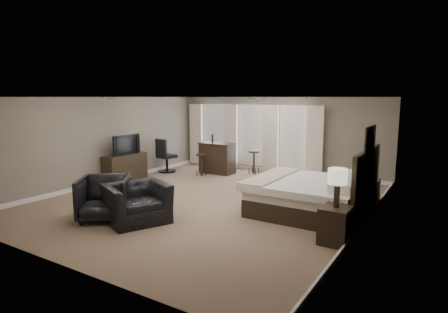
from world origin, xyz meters
The scene contains 16 objects.
room centered at (0.00, 0.00, 1.30)m, with size 7.60×8.60×2.64m.
window_bay centered at (-1.00, 4.11, 1.20)m, with size 5.25×0.20×2.30m.
bed centered at (2.58, 0.38, 0.77)m, with size 2.42×2.31×1.54m, color silver.
nightstand_near centered at (3.47, -1.07, 0.33)m, with size 0.50×0.61×0.66m, color black.
nightstand_far centered at (3.47, 1.83, 0.30)m, with size 0.46×0.56×0.61m, color black.
lamp_near centered at (3.47, -1.07, 1.01)m, with size 0.34×0.34×0.70m, color beige.
lamp_far centered at (3.47, 1.83, 0.96)m, with size 0.34×0.34×0.69m, color beige.
wall_art centered at (3.70, 0.38, 1.75)m, with size 0.04×0.96×0.56m, color slate.
dresser centered at (-3.45, 0.46, 0.43)m, with size 0.47×1.47×0.85m, color black.
tv centered at (-3.45, 0.46, 0.92)m, with size 1.06×0.61×0.14m, color black.
armchair_near centered at (-0.39, -2.11, 0.54)m, with size 1.24×0.81×1.09m, color black.
armchair_far centered at (-1.08, -2.37, 0.52)m, with size 1.00×0.94×1.03m, color black.
bar_counter centered at (-1.73, 3.06, 0.53)m, with size 1.21×0.63×1.06m, color black.
bar_stool_left centered at (-1.96, 2.44, 0.36)m, with size 0.35×0.35×0.73m, color black.
bar_stool_right centered at (-0.59, 3.60, 0.40)m, with size 0.38×0.38×0.80m, color black.
desk_chair centered at (-3.31, 2.27, 0.59)m, with size 0.60×0.60×1.18m, color black.
Camera 1 is at (5.17, -7.58, 2.60)m, focal length 30.00 mm.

